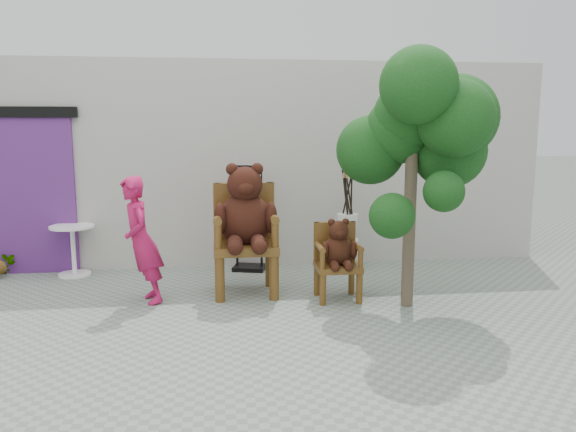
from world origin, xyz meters
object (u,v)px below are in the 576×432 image
Objects in this scene: chair_big at (245,220)px; chair_small at (338,252)px; display_stand at (249,230)px; tree at (426,129)px; person at (142,241)px; cafe_table at (73,244)px; stool_bucket at (347,226)px.

chair_small is (1.08, -0.37, -0.35)m from chair_big.
chair_big is 1.07× the size of display_stand.
chair_small is 0.34× the size of tree.
person is at bearing -119.00° from display_stand.
display_stand reaches higher than cafe_table.
stool_bucket is (0.43, 1.36, 0.06)m from chair_small.
chair_big is at bearing 82.54° from person.
cafe_table is at bearing 156.64° from tree.
tree is (1.98, -0.72, 1.11)m from chair_big.
tree reaches higher than display_stand.
chair_small is 1.79m from display_stand.
chair_big is 1.65× the size of chair_small.
tree is (0.46, -1.71, 1.39)m from stool_bucket.
tree is (1.87, -1.86, 1.45)m from display_stand.
tree reaches higher than chair_small.
stool_bucket is at bearing 72.32° from chair_small.
tree reaches higher than stool_bucket.
tree is at bearing 62.82° from person.
display_stand is 1.04× the size of stool_bucket.
chair_small is 0.66× the size of person.
stool_bucket is 0.50× the size of tree.
chair_big reaches higher than stool_bucket.
person is at bearing 171.38° from tree.
tree reaches higher than chair_big.
display_stand is at bearing 174.02° from stool_bucket.
chair_small is at bearing -18.82° from chair_big.
chair_big is at bearing -146.83° from stool_bucket.
chair_small is 0.65× the size of display_stand.
chair_small is at bearing -23.83° from cafe_table.
display_stand is 1.42m from stool_bucket.
tree is (0.90, -0.35, 1.46)m from chair_small.
display_stand is at bearing 84.60° from chair_big.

